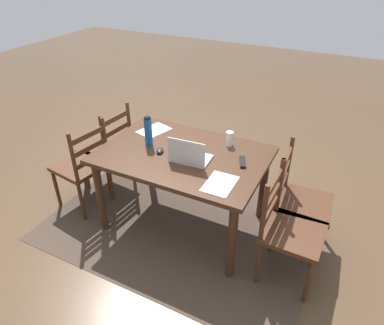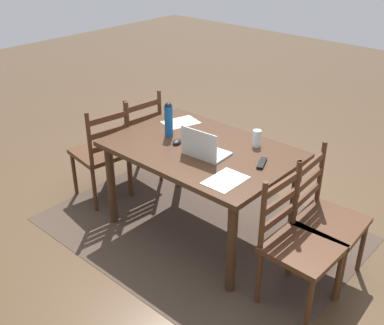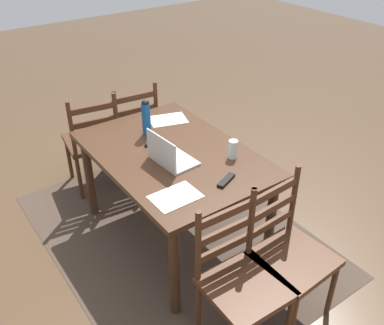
{
  "view_description": "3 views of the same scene",
  "coord_description": "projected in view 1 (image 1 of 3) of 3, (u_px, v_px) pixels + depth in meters",
  "views": [
    {
      "loc": [
        -1.23,
        2.28,
        2.3
      ],
      "look_at": [
        -0.07,
        -0.03,
        0.68
      ],
      "focal_mm": 32.67,
      "sensor_mm": 36.0,
      "label": 1
    },
    {
      "loc": [
        -2.12,
        2.47,
        2.35
      ],
      "look_at": [
        0.04,
        0.06,
        0.65
      ],
      "focal_mm": 43.62,
      "sensor_mm": 36.0,
      "label": 2
    },
    {
      "loc": [
        -2.26,
        1.43,
        2.36
      ],
      "look_at": [
        -0.07,
        -0.13,
        0.67
      ],
      "focal_mm": 40.58,
      "sensor_mm": 36.0,
      "label": 3
    }
  ],
  "objects": [
    {
      "name": "chair_right_near",
      "position": [
        108.0,
        148.0,
        3.69
      ],
      "size": [
        0.48,
        0.48,
        0.95
      ],
      "color": "#4C2B19",
      "rests_on": "ground"
    },
    {
      "name": "water_bottle",
      "position": [
        148.0,
        130.0,
        3.05
      ],
      "size": [
        0.07,
        0.07,
        0.29
      ],
      "color": "#145199",
      "rests_on": "dining_table"
    },
    {
      "name": "chair_right_far",
      "position": [
        83.0,
        166.0,
        3.4
      ],
      "size": [
        0.5,
        0.5,
        0.95
      ],
      "color": "#4C2B19",
      "rests_on": "ground"
    },
    {
      "name": "computer_mouse",
      "position": [
        160.0,
        150.0,
        3.01
      ],
      "size": [
        0.09,
        0.11,
        0.03
      ],
      "primitive_type": "ellipsoid",
      "rotation": [
        0.0,
        0.0,
        0.33
      ],
      "color": "black",
      "rests_on": "dining_table"
    },
    {
      "name": "chair_left_near",
      "position": [
        300.0,
        201.0,
        2.93
      ],
      "size": [
        0.47,
        0.47,
        0.95
      ],
      "color": "#4C2B19",
      "rests_on": "ground"
    },
    {
      "name": "ground_plane",
      "position": [
        184.0,
        221.0,
        3.41
      ],
      "size": [
        14.0,
        14.0,
        0.0
      ],
      "primitive_type": "plane",
      "color": "brown"
    },
    {
      "name": "laptop",
      "position": [
        189.0,
        156.0,
        2.86
      ],
      "size": [
        0.33,
        0.24,
        0.23
      ],
      "color": "silver",
      "rests_on": "dining_table"
    },
    {
      "name": "area_rug",
      "position": [
        184.0,
        221.0,
        3.41
      ],
      "size": [
        2.46,
        1.82,
        0.01
      ],
      "primitive_type": "cube",
      "color": "#47382D",
      "rests_on": "ground"
    },
    {
      "name": "tv_remote",
      "position": [
        243.0,
        162.0,
        2.86
      ],
      "size": [
        0.11,
        0.17,
        0.02
      ],
      "primitive_type": "cube",
      "rotation": [
        0.0,
        0.0,
        0.39
      ],
      "color": "black",
      "rests_on": "dining_table"
    },
    {
      "name": "paper_stack_right",
      "position": [
        154.0,
        130.0,
        3.37
      ],
      "size": [
        0.29,
        0.34,
        0.0
      ],
      "primitive_type": "cube",
      "rotation": [
        0.0,
        0.0,
        -0.3
      ],
      "color": "white",
      "rests_on": "dining_table"
    },
    {
      "name": "dining_table",
      "position": [
        183.0,
        163.0,
        3.06
      ],
      "size": [
        1.43,
        0.98,
        0.77
      ],
      "color": "#422819",
      "rests_on": "ground"
    },
    {
      "name": "drinking_glass",
      "position": [
        230.0,
        139.0,
        3.08
      ],
      "size": [
        0.07,
        0.07,
        0.13
      ],
      "primitive_type": "cylinder",
      "color": "silver",
      "rests_on": "dining_table"
    },
    {
      "name": "paper_stack_left",
      "position": [
        220.0,
        184.0,
        2.62
      ],
      "size": [
        0.21,
        0.3,
        0.0
      ],
      "primitive_type": "cube",
      "rotation": [
        0.0,
        0.0,
        0.01
      ],
      "color": "white",
      "rests_on": "dining_table"
    },
    {
      "name": "chair_left_far",
      "position": [
        289.0,
        230.0,
        2.64
      ],
      "size": [
        0.45,
        0.45,
        0.95
      ],
      "color": "#4C2B19",
      "rests_on": "ground"
    }
  ]
}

